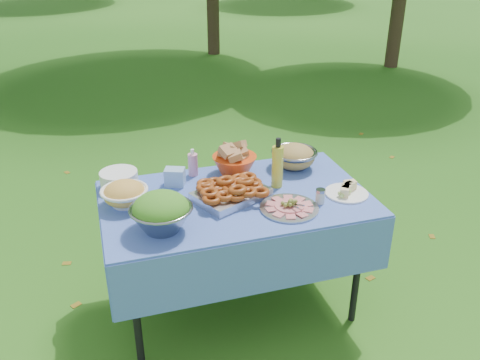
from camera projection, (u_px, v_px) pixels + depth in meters
name	position (u px, v px, depth m)	size (l,w,h in m)	color
ground	(236.00, 305.00, 3.14)	(80.00, 80.00, 0.00)	#0E3B0A
picnic_table	(236.00, 254.00, 2.97)	(1.46, 0.86, 0.76)	#83ADFB
salad_bowl	(161.00, 212.00, 2.45)	(0.30, 0.30, 0.20)	gray
pasta_bowl_white	(124.00, 194.00, 2.69)	(0.24, 0.24, 0.14)	white
plate_stack	(119.00, 179.00, 2.89)	(0.21, 0.21, 0.10)	white
wipes_box	(175.00, 177.00, 2.91)	(0.11, 0.08, 0.10)	#90B9E4
sanitizer_bottle	(193.00, 162.00, 3.01)	(0.06, 0.06, 0.17)	pink
bread_bowl	(234.00, 160.00, 3.02)	(0.27, 0.27, 0.18)	#DC4514
pasta_bowl_steel	(294.00, 156.00, 3.12)	(0.28, 0.28, 0.15)	gray
fried_tray	(231.00, 191.00, 2.77)	(0.38, 0.27, 0.09)	silver
charcuterie_platter	(289.00, 203.00, 2.66)	(0.31, 0.31, 0.07)	#9DA0A4
oil_bottle	(278.00, 163.00, 2.85)	(0.07, 0.07, 0.29)	gold
cheese_plate	(347.00, 189.00, 2.81)	(0.24, 0.24, 0.07)	white
shaker	(320.00, 196.00, 2.72)	(0.05, 0.05, 0.08)	silver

